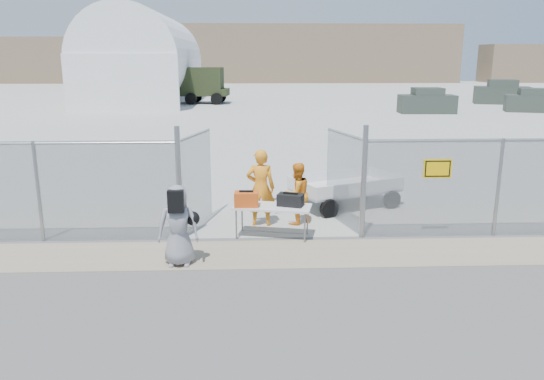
{
  "coord_description": "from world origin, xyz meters",
  "views": [
    {
      "loc": [
        -0.42,
        -9.14,
        3.89
      ],
      "look_at": [
        0.0,
        2.0,
        1.1
      ],
      "focal_mm": 35.0,
      "sensor_mm": 36.0,
      "label": 1
    }
  ],
  "objects_px": {
    "folding_table": "(272,221)",
    "visitor": "(178,225)",
    "security_worker_right": "(297,194)",
    "security_worker_left": "(261,188)",
    "utility_trailer": "(345,190)"
  },
  "relations": [
    {
      "from": "folding_table",
      "to": "visitor",
      "type": "bearing_deg",
      "value": -127.86
    },
    {
      "from": "security_worker_right",
      "to": "visitor",
      "type": "xyz_separation_m",
      "value": [
        -2.47,
        -2.5,
        0.04
      ]
    },
    {
      "from": "security_worker_left",
      "to": "utility_trailer",
      "type": "bearing_deg",
      "value": -139.51
    },
    {
      "from": "utility_trailer",
      "to": "security_worker_left",
      "type": "bearing_deg",
      "value": -167.93
    },
    {
      "from": "visitor",
      "to": "security_worker_left",
      "type": "bearing_deg",
      "value": 55.65
    },
    {
      "from": "security_worker_right",
      "to": "visitor",
      "type": "bearing_deg",
      "value": 12.84
    },
    {
      "from": "security_worker_right",
      "to": "visitor",
      "type": "distance_m",
      "value": 3.51
    },
    {
      "from": "folding_table",
      "to": "security_worker_right",
      "type": "distance_m",
      "value": 1.19
    },
    {
      "from": "security_worker_right",
      "to": "utility_trailer",
      "type": "distance_m",
      "value": 2.15
    },
    {
      "from": "security_worker_left",
      "to": "security_worker_right",
      "type": "distance_m",
      "value": 0.88
    },
    {
      "from": "visitor",
      "to": "utility_trailer",
      "type": "xyz_separation_m",
      "value": [
        3.91,
        4.07,
        -0.36
      ]
    },
    {
      "from": "visitor",
      "to": "utility_trailer",
      "type": "relative_size",
      "value": 0.44
    },
    {
      "from": "security_worker_right",
      "to": "utility_trailer",
      "type": "relative_size",
      "value": 0.42
    },
    {
      "from": "visitor",
      "to": "folding_table",
      "type": "bearing_deg",
      "value": 39.54
    },
    {
      "from": "folding_table",
      "to": "security_worker_left",
      "type": "xyz_separation_m",
      "value": [
        -0.24,
        0.85,
        0.56
      ]
    }
  ]
}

